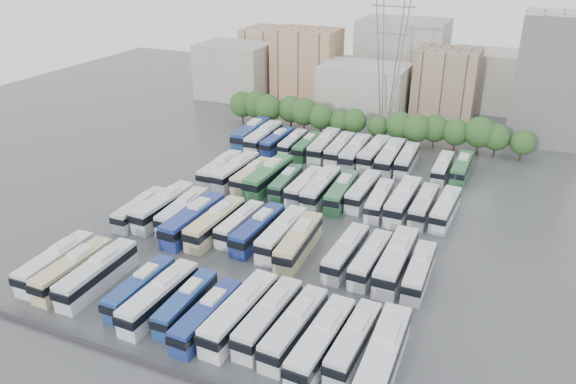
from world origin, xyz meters
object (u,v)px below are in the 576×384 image
at_px(bus_r2_s3, 252,175).
at_px(bus_r2_s11, 403,200).
at_px(bus_r0_s9, 269,317).
at_px(bus_r0_s12, 354,342).
at_px(bus_r0_s8, 240,312).
at_px(bus_r2_s6, 305,186).
at_px(bus_r3_s3, 293,143).
at_px(bus_r3_s8, 374,153).
at_px(bus_r3_s5, 324,145).
at_px(bus_r1_s3, 193,220).
at_px(bus_r3_s12, 442,167).
at_px(bus_r1_s5, 240,223).
at_px(bus_r1_s11, 370,259).
at_px(bus_r0_s10, 295,327).
at_px(bus_r1_s7, 282,233).
at_px(bus_r3_s1, 264,137).
at_px(bus_r0_s0, 56,262).
at_px(bus_r0_s6, 186,303).
at_px(bus_r3_s4, 307,146).
at_px(bus_r1_s12, 396,260).
at_px(electricity_pylon, 391,46).
at_px(bus_r0_s13, 383,357).
at_px(bus_r1_s6, 258,229).
at_px(bus_r1_s8, 299,242).
at_px(bus_r1_s0, 140,209).
at_px(bus_r2_s13, 445,208).
at_px(bus_r0_s2, 98,273).
at_px(bus_r3_s2, 277,141).
at_px(bus_r3_s7, 355,152).
at_px(bus_r2_s12, 424,205).
at_px(bus_r3_s6, 340,149).
at_px(bus_r0_s1, 73,269).
at_px(bus_r2_s9, 363,191).
at_px(bus_r2_s7, 321,188).
at_px(bus_r0_s7, 207,316).
at_px(bus_r0_s5, 159,297).
at_px(bus_r1_s10, 346,252).
at_px(bus_r1_s1, 164,206).
at_px(bus_r3_s9, 390,157).
at_px(bus_r0_s4, 140,288).
at_px(bus_r2_s2, 236,171).
at_px(bus_r3_s13, 462,168).
at_px(bus_r1_s13, 419,271).
at_px(bus_r1_s2, 183,211).
at_px(bus_r2_s10, 379,200).
at_px(bus_r1_s4, 215,223).
at_px(bus_r2_s1, 220,169).
at_px(bus_r2_s4, 269,176).
at_px(bus_r2_s5, 286,182).

distance_m(bus_r2_s3, bus_r2_s11, 26.61).
relative_size(bus_r0_s9, bus_r0_s12, 1.06).
height_order(bus_r0_s8, bus_r2_s6, bus_r0_s8).
distance_m(bus_r3_s3, bus_r3_s8, 16.77).
bearing_deg(bus_r3_s5, bus_r1_s3, -102.65).
bearing_deg(bus_r3_s12, bus_r1_s5, -124.90).
bearing_deg(bus_r3_s5, bus_r1_s11, -64.05).
relative_size(bus_r0_s10, bus_r1_s7, 1.00).
bearing_deg(bus_r3_s1, bus_r0_s0, -95.29).
bearing_deg(bus_r0_s6, bus_r3_s3, 99.40).
height_order(bus_r3_s1, bus_r3_s4, bus_r3_s1).
bearing_deg(bus_r1_s12, electricity_pylon, 106.18).
relative_size(bus_r0_s13, bus_r1_s3, 1.02).
distance_m(bus_r0_s10, bus_r3_s1, 61.08).
distance_m(bus_r1_s6, bus_r1_s8, 6.88).
xyz_separation_m(bus_r1_s0, bus_r1_s6, (19.51, 1.24, 0.14)).
bearing_deg(bus_r2_s13, bus_r3_s12, 103.64).
height_order(bus_r0_s2, bus_r3_s2, bus_r0_s2).
bearing_deg(bus_r3_s7, bus_r0_s13, -71.91).
xyz_separation_m(bus_r2_s12, bus_r3_s6, (-19.94, 18.12, 0.15)).
height_order(bus_r0_s1, bus_r0_s8, bus_r0_s8).
distance_m(bus_r1_s5, bus_r2_s9, 22.27).
distance_m(bus_r1_s7, bus_r2_s7, 16.47).
bearing_deg(bus_r0_s7, bus_r1_s0, 142.98).
relative_size(bus_r0_s5, bus_r1_s10, 1.05).
distance_m(bus_r0_s5, bus_r0_s12, 23.00).
bearing_deg(bus_r1_s6, bus_r0_s6, -86.69).
bearing_deg(bus_r0_s5, bus_r3_s5, 91.98).
xyz_separation_m(bus_r1_s1, bus_r1_s12, (36.53, -1.25, 0.05)).
xyz_separation_m(bus_r3_s9, bus_r3_s12, (9.78, -0.40, -0.37)).
relative_size(electricity_pylon, bus_r1_s3, 2.51).
relative_size(bus_r0_s8, bus_r2_s12, 1.14).
bearing_deg(bus_r2_s6, bus_r0_s12, -59.49).
distance_m(bus_r0_s4, bus_r2_s2, 36.63).
height_order(bus_r0_s2, bus_r0_s10, bus_r0_s2).
relative_size(electricity_pylon, bus_r3_s13, 2.92).
relative_size(bus_r1_s13, bus_r3_s3, 1.04).
xyz_separation_m(bus_r0_s4, bus_r1_s2, (-6.65, 19.18, 0.09)).
height_order(bus_r1_s1, bus_r2_s6, bus_r1_s1).
xyz_separation_m(bus_r1_s3, bus_r2_s10, (22.98, 18.07, -0.32)).
distance_m(bus_r1_s11, bus_r3_s3, 45.48).
bearing_deg(bus_r3_s9, bus_r3_s5, 174.72).
height_order(bus_r0_s8, bus_r0_s10, bus_r0_s8).
height_order(bus_r0_s2, bus_r2_s3, bus_r0_s2).
bearing_deg(bus_r1_s4, bus_r2_s6, 71.06).
distance_m(bus_r2_s1, bus_r3_s6, 24.34).
bearing_deg(bus_r3_s9, bus_r0_s5, -105.39).
height_order(bus_r0_s1, bus_r3_s5, bus_r3_s5).
xyz_separation_m(bus_r1_s1, bus_r2_s4, (9.88, 16.79, 0.10)).
distance_m(bus_r1_s6, bus_r2_s5, 17.31).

